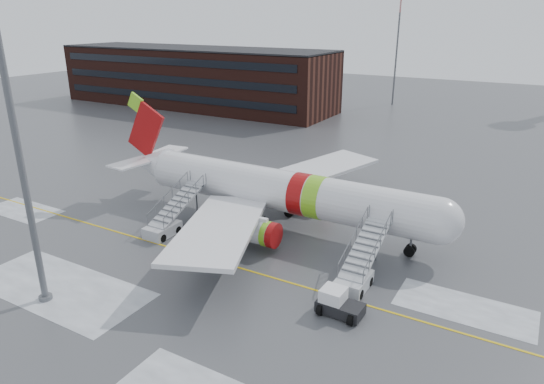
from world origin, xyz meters
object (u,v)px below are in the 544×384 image
Objects in this scene: airstair_aft at (168,222)px; airstair_fwd at (358,271)px; pushback_tug at (338,303)px; light_mast_near at (12,114)px; airliner at (274,190)px.

airstair_fwd is at bearing 0.00° from airstair_aft.
light_mast_near is at bearing -154.72° from pushback_tug.
light_mast_near is at bearing -110.67° from airliner.
airstair_aft is (-18.16, 0.00, 0.00)m from airstair_fwd.
light_mast_near is at bearing -144.72° from airstair_fwd.
airliner is at bearing 69.33° from light_mast_near.
airstair_fwd is 2.50× the size of pushback_tug.
airstair_aft is 17.53m from light_mast_near.
pushback_tug is (0.19, -4.17, -0.30)m from airstair_fwd.
light_mast_near reaches higher than airstair_aft.
airliner is 11.39× the size of pushback_tug.
airliner is at bearing 41.61° from airstair_aft.
light_mast_near is (0.06, -12.81, 11.97)m from airstair_aft.
airliner is 15.57m from pushback_tug.
airstair_aft is 2.50× the size of pushback_tug.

